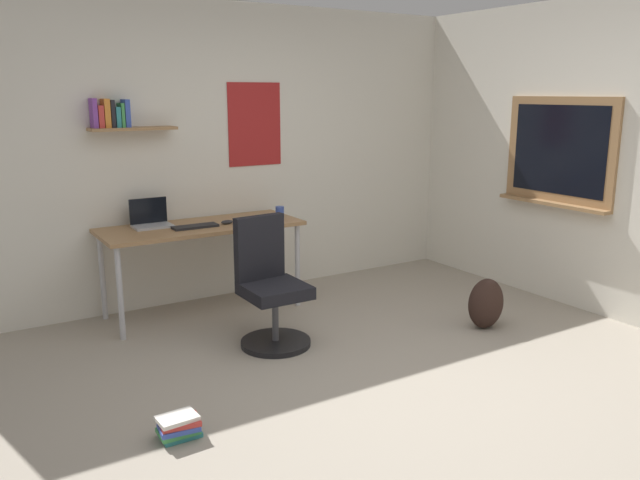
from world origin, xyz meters
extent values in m
plane|color=#9E9384|center=(0.00, 0.00, 0.00)|extent=(5.20, 5.20, 0.00)
cube|color=silver|center=(0.00, 2.45, 1.30)|extent=(5.00, 0.10, 2.60)
cube|color=#997047|center=(-0.84, 2.30, 1.55)|extent=(0.68, 0.20, 0.02)
cube|color=#A51E1E|center=(0.29, 2.39, 1.55)|extent=(0.52, 0.01, 0.74)
cube|color=#7A3D99|center=(-1.13, 2.33, 1.68)|extent=(0.04, 0.14, 0.23)
cube|color=#C63833|center=(-1.09, 2.33, 1.65)|extent=(0.04, 0.14, 0.17)
cube|color=orange|center=(-1.04, 2.33, 1.67)|extent=(0.04, 0.14, 0.22)
cube|color=black|center=(-1.00, 2.33, 1.67)|extent=(0.03, 0.14, 0.21)
cube|color=teal|center=(-0.96, 2.33, 1.64)|extent=(0.04, 0.14, 0.16)
cube|color=#3D934C|center=(-0.92, 2.33, 1.66)|extent=(0.02, 0.14, 0.19)
cube|color=#3851B2|center=(-0.88, 2.33, 1.67)|extent=(0.04, 0.14, 0.22)
cube|color=#997047|center=(2.38, 0.72, 1.35)|extent=(0.04, 1.10, 0.90)
cube|color=black|center=(2.37, 0.72, 1.35)|extent=(0.01, 0.94, 0.76)
cube|color=#997047|center=(2.34, 0.72, 0.89)|extent=(0.12, 1.10, 0.03)
cube|color=#997047|center=(-0.40, 2.04, 0.74)|extent=(1.65, 0.66, 0.03)
cylinder|color=#B7B7BC|center=(-1.17, 1.77, 0.36)|extent=(0.04, 0.04, 0.73)
cylinder|color=#B7B7BC|center=(0.37, 1.77, 0.36)|extent=(0.04, 0.04, 0.73)
cylinder|color=#B7B7BC|center=(-1.17, 2.31, 0.36)|extent=(0.04, 0.04, 0.73)
cylinder|color=#B7B7BC|center=(0.37, 2.31, 0.36)|extent=(0.04, 0.04, 0.73)
cylinder|color=black|center=(-0.23, 1.06, 0.02)|extent=(0.52, 0.52, 0.04)
cylinder|color=#4C4C51|center=(-0.23, 1.06, 0.21)|extent=(0.05, 0.05, 0.34)
cube|color=black|center=(-0.23, 1.06, 0.42)|extent=(0.44, 0.44, 0.09)
cube|color=black|center=(-0.25, 1.26, 0.71)|extent=(0.40, 0.11, 0.48)
cube|color=#ADAFB5|center=(-0.77, 2.16, 0.77)|extent=(0.31, 0.21, 0.02)
cube|color=black|center=(-0.77, 2.26, 0.88)|extent=(0.31, 0.01, 0.21)
cube|color=black|center=(-0.48, 1.96, 0.77)|extent=(0.37, 0.13, 0.02)
ellipsoid|color=#262628|center=(-0.20, 1.96, 0.78)|extent=(0.10, 0.06, 0.03)
cylinder|color=#334CA5|center=(0.33, 2.01, 0.81)|extent=(0.08, 0.08, 0.09)
ellipsoid|color=black|center=(1.36, 0.50, 0.20)|extent=(0.32, 0.22, 0.40)
cube|color=teal|center=(-1.29, 0.19, 0.01)|extent=(0.21, 0.15, 0.03)
cube|color=#3D934C|center=(-1.30, 0.18, 0.04)|extent=(0.21, 0.15, 0.03)
cube|color=#3851B2|center=(-1.30, 0.17, 0.07)|extent=(0.23, 0.17, 0.03)
cube|color=#C63833|center=(-1.29, 0.18, 0.09)|extent=(0.23, 0.18, 0.03)
cube|color=silver|center=(-1.30, 0.18, 0.12)|extent=(0.22, 0.16, 0.02)
camera|label=1|loc=(-2.31, -2.90, 1.84)|focal=35.93mm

